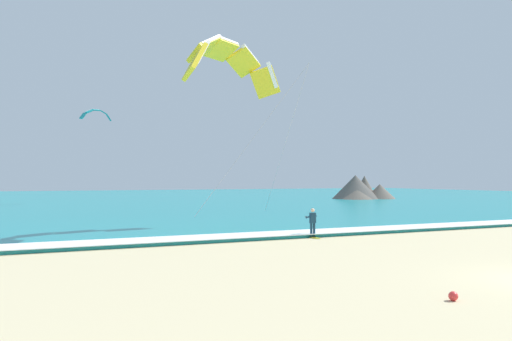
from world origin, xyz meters
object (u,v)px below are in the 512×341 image
surfboard (313,237)px  kitesurfer (313,221)px  kite_primary (228,61)px  kite_distant (96,113)px  beach_ball (453,296)px

surfboard → kitesurfer: (-0.00, 0.02, 0.91)m
kitesurfer → kite_primary: bearing=121.2°
surfboard → kite_distant: bearing=99.3°
surfboard → beach_ball: beach_ball is taller
kite_primary → kite_distant: bearing=95.8°
surfboard → kite_distant: kite_distant is taller
kite_distant → surfboard: bearing=-80.7°
kitesurfer → beach_ball: kitesurfer is taller
kite_primary → kite_distant: kite_distant is taller
kitesurfer → kite_primary: size_ratio=0.15×
surfboard → kite_primary: 12.59m
kitesurfer → beach_ball: bearing=-105.8°
surfboard → kite_primary: bearing=121.2°
surfboard → kite_distant: 45.20m
kitesurfer → kite_primary: (-3.18, 5.24, 10.07)m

